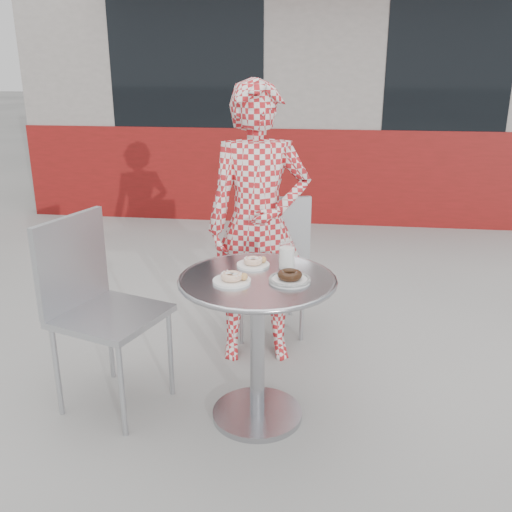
# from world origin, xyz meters

# --- Properties ---
(ground) EXTENTS (60.00, 60.00, 0.00)m
(ground) POSITION_xyz_m (0.00, 0.00, 0.00)
(ground) COLOR #A9A6A1
(ground) RESTS_ON ground
(storefront) EXTENTS (6.02, 4.55, 3.00)m
(storefront) POSITION_xyz_m (-0.00, 5.56, 1.49)
(storefront) COLOR gray
(storefront) RESTS_ON ground
(bistro_table) EXTENTS (0.73, 0.73, 0.73)m
(bistro_table) POSITION_xyz_m (-0.01, 0.01, 0.55)
(bistro_table) COLOR #B9B9BE
(bistro_table) RESTS_ON ground
(chair_far) EXTENTS (0.54, 0.54, 0.93)m
(chair_far) POSITION_xyz_m (-0.06, 0.98, 0.28)
(chair_far) COLOR #ABAEB3
(chair_far) RESTS_ON ground
(chair_left) EXTENTS (0.58, 0.58, 0.96)m
(chair_left) POSITION_xyz_m (-0.74, 0.04, 0.30)
(chair_left) COLOR #ABAEB3
(chair_left) RESTS_ON ground
(seated_person) EXTENTS (0.64, 0.49, 1.58)m
(seated_person) POSITION_xyz_m (-0.08, 0.66, 0.79)
(seated_person) COLOR #B21B20
(seated_person) RESTS_ON ground
(plate_far) EXTENTS (0.16, 0.16, 0.04)m
(plate_far) POSITION_xyz_m (-0.04, 0.17, 0.75)
(plate_far) COLOR white
(plate_far) RESTS_ON bistro_table
(plate_near) EXTENTS (0.17, 0.17, 0.05)m
(plate_near) POSITION_xyz_m (-0.11, -0.05, 0.75)
(plate_near) COLOR white
(plate_near) RESTS_ON bistro_table
(plate_checker) EXTENTS (0.19, 0.19, 0.05)m
(plate_checker) POSITION_xyz_m (0.14, -0.01, 0.75)
(plate_checker) COLOR white
(plate_checker) RESTS_ON bistro_table
(milk_cup) EXTENTS (0.08, 0.08, 0.12)m
(milk_cup) POSITION_xyz_m (0.12, 0.15, 0.79)
(milk_cup) COLOR white
(milk_cup) RESTS_ON bistro_table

